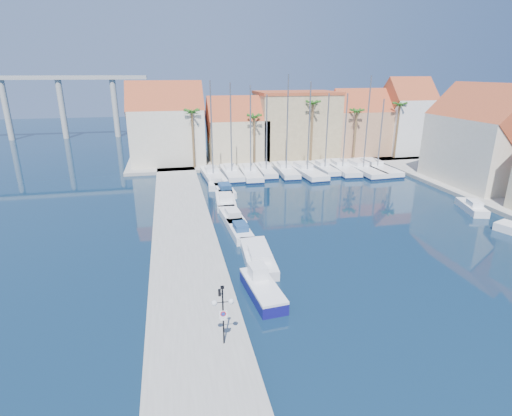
# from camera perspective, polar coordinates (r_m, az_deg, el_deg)

# --- Properties ---
(ground) EXTENTS (260.00, 260.00, 0.00)m
(ground) POSITION_cam_1_polar(r_m,az_deg,el_deg) (28.99, 9.74, -13.32)
(ground) COLOR black
(ground) RESTS_ON ground
(quay_west) EXTENTS (6.00, 77.00, 0.50)m
(quay_west) POSITION_cam_1_polar(r_m,az_deg,el_deg) (39.10, -10.20, -4.09)
(quay_west) COLOR gray
(quay_west) RESTS_ON ground
(shore_north) EXTENTS (54.00, 16.00, 0.50)m
(shore_north) POSITION_cam_1_polar(r_m,az_deg,el_deg) (74.83, 3.31, 7.26)
(shore_north) COLOR gray
(shore_north) RESTS_ON ground
(lamp_post) EXTENTS (1.27, 0.38, 3.75)m
(lamp_post) POSITION_cam_1_polar(r_m,az_deg,el_deg) (22.93, -4.75, -13.82)
(lamp_post) COLOR black
(lamp_post) RESTS_ON quay_west
(bollard) EXTENTS (0.20, 0.20, 0.50)m
(bollard) POSITION_cam_1_polar(r_m,az_deg,el_deg) (28.49, -5.24, -11.96)
(bollard) COLOR black
(bollard) RESTS_ON quay_west
(fishing_boat) EXTENTS (2.36, 5.70, 1.95)m
(fishing_boat) POSITION_cam_1_polar(r_m,az_deg,el_deg) (29.21, 0.85, -11.27)
(fishing_boat) COLOR navy
(fishing_boat) RESTS_ON ground
(motorboat_west_0) EXTENTS (2.75, 7.32, 1.40)m
(motorboat_west_0) POSITION_cam_1_polar(r_m,az_deg,el_deg) (33.94, 0.31, -6.98)
(motorboat_west_0) COLOR white
(motorboat_west_0) RESTS_ON ground
(motorboat_west_1) EXTENTS (2.04, 5.59, 1.40)m
(motorboat_west_1) POSITION_cam_1_polar(r_m,az_deg,el_deg) (39.42, -2.36, -3.19)
(motorboat_west_1) COLOR white
(motorboat_west_1) RESTS_ON ground
(motorboat_west_2) EXTENTS (2.32, 6.11, 1.40)m
(motorboat_west_2) POSITION_cam_1_polar(r_m,az_deg,el_deg) (43.24, -3.48, -1.17)
(motorboat_west_2) COLOR white
(motorboat_west_2) RESTS_ON ground
(motorboat_west_3) EXTENTS (2.75, 7.06, 1.40)m
(motorboat_west_3) POSITION_cam_1_polar(r_m,az_deg,el_deg) (48.78, -4.39, 1.17)
(motorboat_west_3) COLOR white
(motorboat_west_3) RESTS_ON ground
(motorboat_west_4) EXTENTS (2.35, 6.56, 1.40)m
(motorboat_west_4) POSITION_cam_1_polar(r_m,az_deg,el_deg) (53.27, -4.56, 2.70)
(motorboat_west_4) COLOR white
(motorboat_west_4) RESTS_ON ground
(motorboat_west_5) EXTENTS (2.82, 6.89, 1.40)m
(motorboat_west_5) POSITION_cam_1_polar(r_m,az_deg,el_deg) (57.10, -5.70, 3.78)
(motorboat_west_5) COLOR white
(motorboat_west_5) RESTS_ON ground
(motorboat_east_1) EXTENTS (3.18, 5.62, 1.40)m
(motorboat_east_1) POSITION_cam_1_polar(r_m,az_deg,el_deg) (52.50, 28.48, 0.16)
(motorboat_east_1) COLOR white
(motorboat_east_1) RESTS_ON ground
(sailboat_0) EXTENTS (3.20, 10.08, 14.20)m
(sailboat_0) POSITION_cam_1_polar(r_m,az_deg,el_deg) (60.56, -6.21, 4.74)
(sailboat_0) COLOR white
(sailboat_0) RESTS_ON ground
(sailboat_1) EXTENTS (2.69, 9.54, 13.87)m
(sailboat_1) POSITION_cam_1_polar(r_m,az_deg,el_deg) (61.73, -3.55, 5.09)
(sailboat_1) COLOR white
(sailboat_1) RESTS_ON ground
(sailboat_2) EXTENTS (3.09, 10.07, 13.52)m
(sailboat_2) POSITION_cam_1_polar(r_m,az_deg,el_deg) (61.58, -0.84, 5.07)
(sailboat_2) COLOR white
(sailboat_2) RESTS_ON ground
(sailboat_3) EXTENTS (2.47, 8.44, 12.14)m
(sailboat_3) POSITION_cam_1_polar(r_m,az_deg,el_deg) (63.02, 1.38, 5.40)
(sailboat_3) COLOR white
(sailboat_3) RESTS_ON ground
(sailboat_4) EXTENTS (3.06, 9.85, 14.99)m
(sailboat_4) POSITION_cam_1_polar(r_m,az_deg,el_deg) (63.35, 4.21, 5.44)
(sailboat_4) COLOR white
(sailboat_4) RESTS_ON ground
(sailboat_5) EXTENTS (3.78, 11.44, 13.95)m
(sailboat_5) POSITION_cam_1_polar(r_m,az_deg,el_deg) (63.28, 7.09, 5.30)
(sailboat_5) COLOR white
(sailboat_5) RESTS_ON ground
(sailboat_6) EXTENTS (2.43, 8.59, 12.27)m
(sailboat_6) POSITION_cam_1_polar(r_m,az_deg,el_deg) (65.34, 9.64, 5.63)
(sailboat_6) COLOR white
(sailboat_6) RESTS_ON ground
(sailboat_7) EXTENTS (3.50, 11.03, 12.24)m
(sailboat_7) POSITION_cam_1_polar(r_m,az_deg,el_deg) (66.35, 12.06, 5.65)
(sailboat_7) COLOR white
(sailboat_7) RESTS_ON ground
(sailboat_8) EXTENTS (3.50, 11.81, 14.80)m
(sailboat_8) POSITION_cam_1_polar(r_m,az_deg,el_deg) (66.66, 14.78, 5.51)
(sailboat_8) COLOR white
(sailboat_8) RESTS_ON ground
(sailboat_9) EXTENTS (3.51, 11.96, 11.38)m
(sailboat_9) POSITION_cam_1_polar(r_m,az_deg,el_deg) (68.15, 16.64, 5.60)
(sailboat_9) COLOR white
(sailboat_9) RESTS_ON ground
(building_0) EXTENTS (12.30, 9.00, 13.50)m
(building_0) POSITION_cam_1_polar(r_m,az_deg,el_deg) (70.12, -12.63, 11.26)
(building_0) COLOR beige
(building_0) RESTS_ON shore_north
(building_1) EXTENTS (10.30, 8.00, 11.00)m
(building_1) POSITION_cam_1_polar(r_m,az_deg,el_deg) (71.27, -2.72, 10.80)
(building_1) COLOR #C6B38C
(building_1) RESTS_ON shore_north
(building_2) EXTENTS (14.20, 10.20, 11.50)m
(building_2) POSITION_cam_1_polar(r_m,az_deg,el_deg) (74.71, 5.66, 11.85)
(building_2) COLOR #9E8A61
(building_2) RESTS_ON shore_north
(building_3) EXTENTS (10.30, 8.00, 12.00)m
(building_3) POSITION_cam_1_polar(r_m,az_deg,el_deg) (78.36, 14.44, 11.40)
(building_3) COLOR tan
(building_3) RESTS_ON shore_north
(building_4) EXTENTS (8.30, 8.00, 14.00)m
(building_4) POSITION_cam_1_polar(r_m,az_deg,el_deg) (81.80, 20.59, 11.88)
(building_4) COLOR white
(building_4) RESTS_ON shore_north
(building_6) EXTENTS (9.00, 14.30, 13.50)m
(building_6) POSITION_cam_1_polar(r_m,az_deg,el_deg) (63.20, 29.63, 8.47)
(building_6) COLOR beige
(building_6) RESTS_ON shore_east
(palm_0) EXTENTS (2.60, 2.60, 10.15)m
(palm_0) POSITION_cam_1_polar(r_m,az_deg,el_deg) (64.98, -9.15, 13.17)
(palm_0) COLOR brown
(palm_0) RESTS_ON shore_north
(palm_1) EXTENTS (2.60, 2.60, 9.15)m
(palm_1) POSITION_cam_1_polar(r_m,az_deg,el_deg) (66.42, -0.26, 12.70)
(palm_1) COLOR brown
(palm_1) RESTS_ON shore_north
(palm_2) EXTENTS (2.60, 2.60, 11.15)m
(palm_2) POSITION_cam_1_polar(r_m,az_deg,el_deg) (69.02, 8.14, 14.32)
(palm_2) COLOR brown
(palm_2) RESTS_ON shore_north
(palm_3) EXTENTS (2.60, 2.60, 9.65)m
(palm_3) POSITION_cam_1_polar(r_m,az_deg,el_deg) (72.29, 14.21, 13.03)
(palm_3) COLOR brown
(palm_3) RESTS_ON shore_north
(palm_4) EXTENTS (2.60, 2.60, 10.65)m
(palm_4) POSITION_cam_1_polar(r_m,az_deg,el_deg) (76.07, 19.84, 13.48)
(palm_4) COLOR brown
(palm_4) RESTS_ON shore_north
(viaduct) EXTENTS (48.00, 2.20, 14.45)m
(viaduct) POSITION_cam_1_polar(r_m,az_deg,el_deg) (108.70, -28.87, 13.99)
(viaduct) COLOR #9E9E99
(viaduct) RESTS_ON ground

